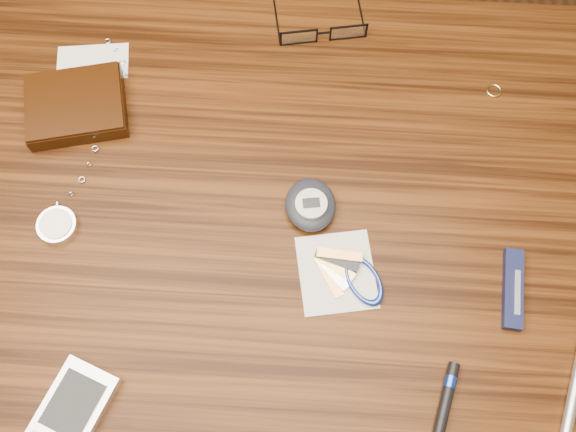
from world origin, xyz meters
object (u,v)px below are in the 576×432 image
eyeglasses (323,31)px  pedometer (311,205)px  desk (245,253)px  pocket_watch (60,219)px  pda_phone (68,418)px  pocket_knife (513,289)px  notepad_keys (350,275)px  wallet_and_card (76,105)px

eyeglasses → pedometer: 0.25m
desk → pocket_watch: 0.24m
pda_phone → pocket_knife: (0.47, 0.17, -0.00)m
desk → notepad_keys: size_ratio=8.53×
wallet_and_card → pocket_knife: 0.57m
pda_phone → wallet_and_card: bearing=99.1°
desk → pocket_knife: 0.34m
wallet_and_card → eyeglasses: 0.33m
pedometer → pda_phone: bearing=-133.3°
pda_phone → pedometer: bearing=46.7°
pedometer → desk: bearing=-162.0°
eyeglasses → pocket_watch: 0.41m
pocket_watch → notepad_keys: bearing=-7.7°
pocket_watch → pedometer: size_ratio=3.86×
desk → pda_phone: 0.30m
pda_phone → notepad_keys: pda_phone is taller
wallet_and_card → pedometer: bearing=-21.3°
pocket_watch → pda_phone: pda_phone is taller
pedometer → pocket_knife: 0.25m
notepad_keys → pocket_knife: pocket_knife is taller
eyeglasses → pedometer: (-0.00, -0.25, 0.00)m
desk → wallet_and_card: bearing=146.7°
wallet_and_card → pocket_watch: size_ratio=0.58×
desk → pocket_watch: pocket_watch is taller
desk → eyeglasses: 0.31m
wallet_and_card → eyeglasses: (0.30, 0.13, -0.00)m
pda_phone → pedometer: size_ratio=1.68×
desk → pocket_knife: pocket_knife is taller
pedometer → notepad_keys: (0.05, -0.08, -0.01)m
pocket_watch → pocket_knife: bearing=-5.6°
desk → wallet_and_card: size_ratio=5.89×
desk → pocket_knife: size_ratio=10.59×
eyeglasses → pocket_knife: 0.41m
pocket_knife → desk: bearing=169.4°
wallet_and_card → eyeglasses: bearing=23.7°
wallet_and_card → notepad_keys: size_ratio=1.45×
pocket_watch → pda_phone: size_ratio=2.29×
wallet_and_card → eyeglasses: same height
wallet_and_card → pocket_knife: bearing=-20.8°
desk → pocket_watch: bearing=-177.9°
pocket_knife → pda_phone: bearing=-160.3°
pda_phone → pocket_knife: size_ratio=1.36×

